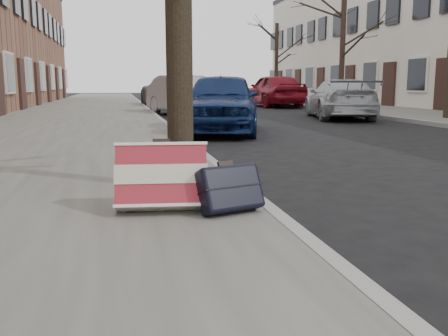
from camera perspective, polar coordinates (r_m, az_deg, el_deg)
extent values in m
cube|color=gray|center=(18.22, -15.89, 5.89)|extent=(5.00, 70.00, 0.12)
cube|color=slate|center=(20.87, 17.65, 6.24)|extent=(4.00, 70.00, 0.12)
cube|color=black|center=(4.48, -5.74, -3.44)|extent=(0.85, 0.85, 0.02)
cube|color=maroon|center=(4.02, -7.13, -1.08)|extent=(0.76, 0.47, 0.55)
cube|color=black|center=(3.95, 0.69, -2.30)|extent=(0.58, 0.45, 0.40)
imported|color=#0E1F4B|center=(11.71, -0.29, 7.53)|extent=(2.72, 4.44, 1.41)
imported|color=#A4A6AC|center=(17.90, -4.38, 8.25)|extent=(2.64, 4.56, 1.42)
imported|color=#343439|center=(24.59, -6.34, 8.49)|extent=(2.58, 4.96, 1.34)
imported|color=#A6A8AD|center=(16.84, 13.06, 7.68)|extent=(2.70, 4.66, 1.27)
imported|color=maroon|center=(24.80, 5.64, 8.82)|extent=(2.25, 4.83, 1.60)
cylinder|color=black|center=(22.93, 13.38, 13.05)|extent=(0.24, 0.24, 4.96)
cylinder|color=black|center=(31.62, 6.01, 11.96)|extent=(0.22, 0.22, 4.65)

